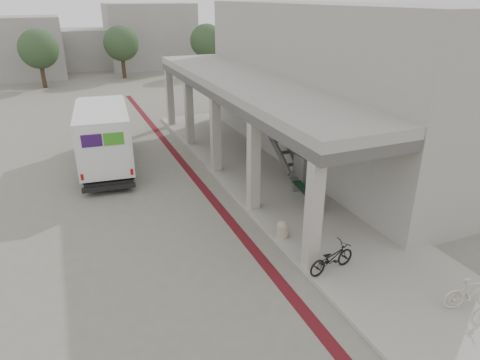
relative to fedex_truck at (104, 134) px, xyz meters
name	(u,v)px	position (x,y,z in m)	size (l,w,h in m)	color
ground	(203,227)	(2.31, -7.10, -1.54)	(120.00, 120.00, 0.00)	#6C675C
bike_lane_stripe	(212,198)	(3.31, -5.10, -1.54)	(0.35, 40.00, 0.01)	#4F0F15
sidewalk	(304,205)	(6.31, -7.10, -1.48)	(4.40, 28.00, 0.12)	gray
transit_building	(312,88)	(9.14, -2.60, 1.86)	(7.60, 17.00, 7.00)	gray
distant_backdrop	(64,45)	(-0.53, 28.78, 1.16)	(28.00, 10.00, 6.50)	gray
tree_left	(38,49)	(-2.69, 20.90, 1.64)	(3.20, 3.20, 4.80)	#38281C
tree_mid	(121,43)	(4.31, 22.90, 1.64)	(3.20, 3.20, 4.80)	#38281C
tree_right	(207,41)	(12.31, 21.90, 1.64)	(3.20, 3.20, 4.80)	#38281C
fedex_truck	(104,134)	(0.00, 0.00, 0.00)	(2.75, 6.96, 2.90)	black
bench	(304,192)	(6.49, -6.75, -1.13)	(0.60, 1.75, 0.40)	gray
bollard_near	(316,204)	(6.34, -7.84, -1.12)	(0.41, 0.41, 0.61)	gray
bollard_far	(283,229)	(4.41, -8.90, -1.14)	(0.38, 0.38, 0.57)	gray
utility_cabinet	(303,168)	(7.31, -5.23, -0.85)	(0.51, 0.69, 1.14)	gray
bicycle_black	(332,258)	(4.81, -11.07, -1.01)	(0.55, 1.57, 0.82)	black
bicycle_cream	(472,293)	(7.13, -13.74, -0.97)	(0.42, 1.50, 0.90)	beige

